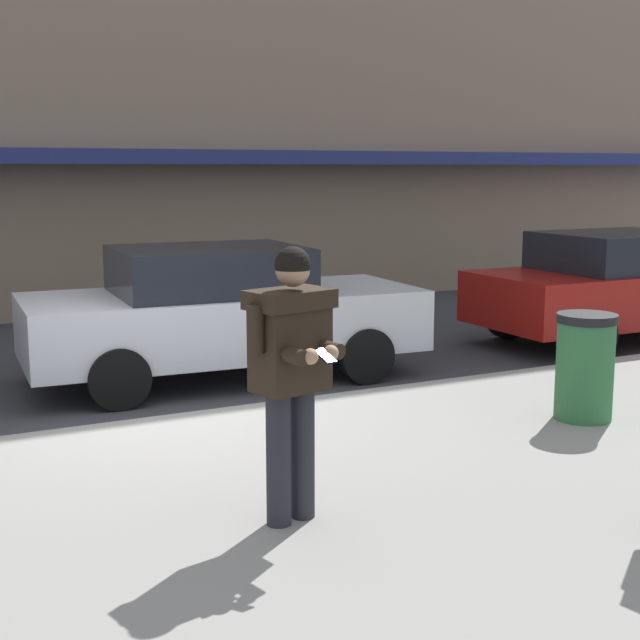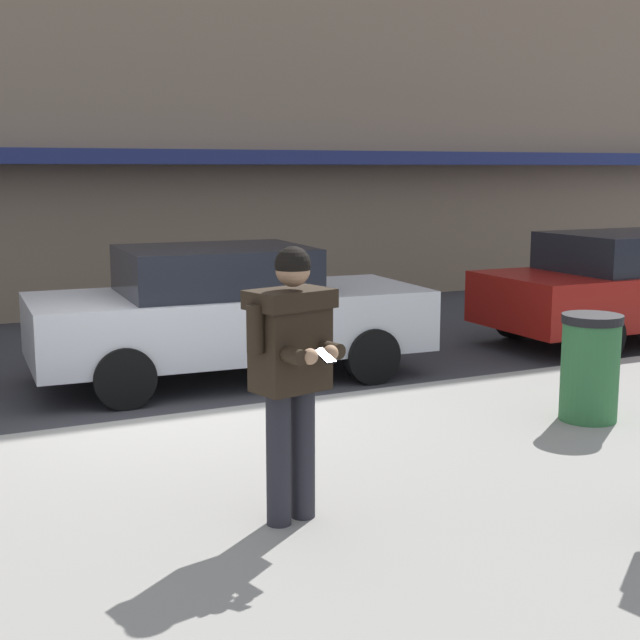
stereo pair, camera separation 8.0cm
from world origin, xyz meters
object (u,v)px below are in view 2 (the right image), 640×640
parked_sedan_far (634,286)px  man_texting_on_phone (291,355)px  parked_sedan_mid (227,312)px  trash_bin (590,367)px

parked_sedan_far → man_texting_on_phone: (-7.13, -4.12, 0.46)m
parked_sedan_mid → man_texting_on_phone: size_ratio=2.55×
parked_sedan_mid → parked_sedan_far: bearing=-3.7°
parked_sedan_mid → man_texting_on_phone: (-1.22, -4.51, 0.46)m
parked_sedan_mid → man_texting_on_phone: 4.69m
man_texting_on_phone → trash_bin: size_ratio=1.84×
parked_sedan_mid → trash_bin: (2.20, -3.54, -0.16)m
parked_sedan_mid → parked_sedan_far: (5.90, -0.39, 0.00)m
parked_sedan_far → trash_bin: size_ratio=4.61×
parked_sedan_far → trash_bin: bearing=-139.6°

